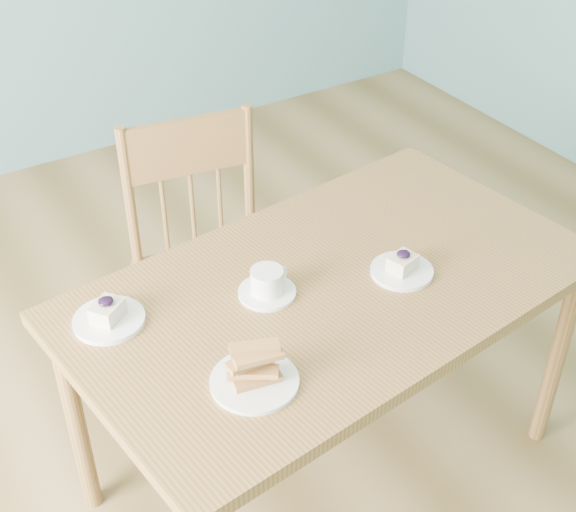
{
  "coord_description": "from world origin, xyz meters",
  "views": [
    {
      "loc": [
        -0.61,
        -1.18,
        2.02
      ],
      "look_at": [
        0.25,
        0.21,
        0.83
      ],
      "focal_mm": 50.0,
      "sensor_mm": 36.0,
      "label": 1
    }
  ],
  "objects_px": {
    "dining_chair": "(209,267)",
    "biscotti_plate": "(254,371)",
    "cheesecake_plate_near": "(402,268)",
    "coffee_cup": "(267,284)",
    "dining_table": "(331,304)",
    "cheesecake_plate_far": "(108,316)"
  },
  "relations": [
    {
      "from": "dining_chair",
      "to": "biscotti_plate",
      "type": "height_order",
      "value": "dining_chair"
    },
    {
      "from": "cheesecake_plate_near",
      "to": "coffee_cup",
      "type": "xyz_separation_m",
      "value": [
        -0.35,
        0.11,
        0.01
      ]
    },
    {
      "from": "dining_table",
      "to": "biscotti_plate",
      "type": "xyz_separation_m",
      "value": [
        -0.35,
        -0.21,
        0.11
      ]
    },
    {
      "from": "coffee_cup",
      "to": "dining_chair",
      "type": "bearing_deg",
      "value": 73.9
    },
    {
      "from": "dining_chair",
      "to": "coffee_cup",
      "type": "xyz_separation_m",
      "value": [
        -0.06,
        -0.48,
        0.28
      ]
    },
    {
      "from": "dining_table",
      "to": "cheesecake_plate_far",
      "type": "xyz_separation_m",
      "value": [
        -0.55,
        0.15,
        0.09
      ]
    },
    {
      "from": "cheesecake_plate_near",
      "to": "biscotti_plate",
      "type": "bearing_deg",
      "value": -164.4
    },
    {
      "from": "cheesecake_plate_near",
      "to": "coffee_cup",
      "type": "bearing_deg",
      "value": 162.31
    },
    {
      "from": "cheesecake_plate_far",
      "to": "biscotti_plate",
      "type": "height_order",
      "value": "biscotti_plate"
    },
    {
      "from": "cheesecake_plate_far",
      "to": "coffee_cup",
      "type": "xyz_separation_m",
      "value": [
        0.38,
        -0.11,
        0.01
      ]
    },
    {
      "from": "coffee_cup",
      "to": "biscotti_plate",
      "type": "xyz_separation_m",
      "value": [
        -0.19,
        -0.26,
        0.0
      ]
    },
    {
      "from": "dining_table",
      "to": "coffee_cup",
      "type": "distance_m",
      "value": 0.2
    },
    {
      "from": "dining_chair",
      "to": "biscotti_plate",
      "type": "distance_m",
      "value": 0.83
    },
    {
      "from": "coffee_cup",
      "to": "dining_table",
      "type": "bearing_deg",
      "value": -24.55
    },
    {
      "from": "dining_chair",
      "to": "biscotti_plate",
      "type": "xyz_separation_m",
      "value": [
        -0.25,
        -0.74,
        0.28
      ]
    },
    {
      "from": "dining_table",
      "to": "coffee_cup",
      "type": "relative_size",
      "value": 9.82
    },
    {
      "from": "cheesecake_plate_near",
      "to": "biscotti_plate",
      "type": "height_order",
      "value": "biscotti_plate"
    },
    {
      "from": "dining_table",
      "to": "cheesecake_plate_far",
      "type": "bearing_deg",
      "value": 157.4
    },
    {
      "from": "cheesecake_plate_near",
      "to": "cheesecake_plate_far",
      "type": "xyz_separation_m",
      "value": [
        -0.73,
        0.22,
        0.0
      ]
    },
    {
      "from": "biscotti_plate",
      "to": "cheesecake_plate_near",
      "type": "bearing_deg",
      "value": 15.6
    },
    {
      "from": "dining_table",
      "to": "cheesecake_plate_far",
      "type": "relative_size",
      "value": 8.28
    },
    {
      "from": "dining_table",
      "to": "biscotti_plate",
      "type": "height_order",
      "value": "biscotti_plate"
    }
  ]
}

